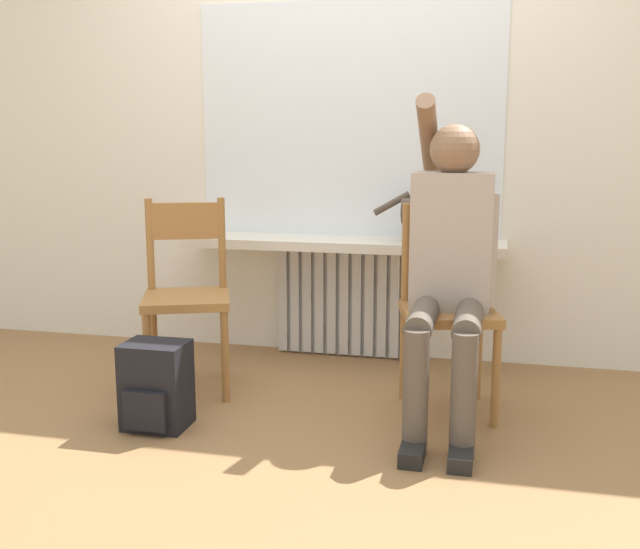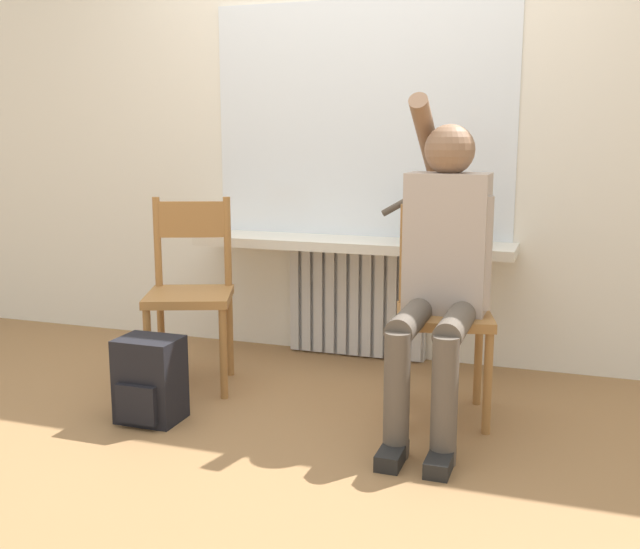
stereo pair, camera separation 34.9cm
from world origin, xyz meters
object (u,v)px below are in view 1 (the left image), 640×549
at_px(chair_left, 187,292).
at_px(cat, 433,212).
at_px(chair_right, 448,306).
at_px(backpack, 156,386).
at_px(person, 450,259).

distance_m(chair_left, cat, 1.29).
distance_m(chair_right, cat, 0.68).
distance_m(chair_right, backpack, 1.30).
height_order(chair_right, cat, cat).
bearing_deg(chair_right, backpack, -170.63).
relative_size(chair_right, backpack, 2.50).
xyz_separation_m(person, cat, (-0.13, 0.70, 0.12)).
bearing_deg(cat, chair_right, -77.99).
xyz_separation_m(chair_left, backpack, (0.06, -0.49, -0.30)).
bearing_deg(chair_left, chair_right, -20.95).
distance_m(chair_left, person, 1.26).
bearing_deg(chair_right, cat, 88.47).
bearing_deg(person, cat, 100.69).
relative_size(chair_right, person, 0.66).
bearing_deg(chair_left, person, -26.82).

